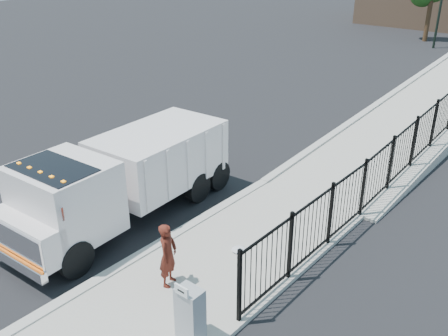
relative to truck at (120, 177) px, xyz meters
The scene contains 10 objects.
ground 2.49m from the truck, 19.56° to the left, with size 120.00×120.00×0.00m, color black.
sidewalk 4.28m from the truck, 19.09° to the right, with size 3.55×12.00×0.12m, color #9E998E.
curb 2.69m from the truck, 34.85° to the right, with size 0.30×12.00×0.16m, color #ADAAA3.
ramp 17.22m from the truck, 76.42° to the left, with size 3.95×24.00×1.70m, color #9E998E.
iron_fence 13.81m from the truck, 66.73° to the left, with size 0.10×28.00×1.80m, color black.
truck is the anchor object (origin of this frame).
worker 3.66m from the truck, 22.44° to the right, with size 0.60×0.39×1.64m, color #531C12.
utility_cabinet 5.59m from the truck, 25.52° to the right, with size 0.55×0.40×1.25m, color gray.
arrow_sign 5.64m from the truck, 27.54° to the right, with size 0.35×0.04×0.22m, color white.
debris 4.09m from the truck, 11.47° to the left, with size 0.39×0.39×0.10m, color silver.
Camera 1 is at (8.76, -8.83, 7.78)m, focal length 40.00 mm.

